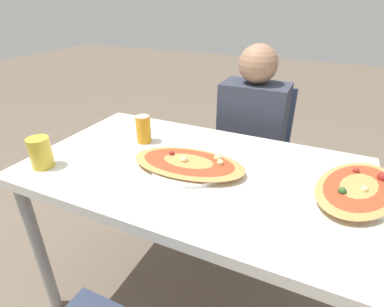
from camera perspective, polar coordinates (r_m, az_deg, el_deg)
name	(u,v)px	position (r m, az deg, el deg)	size (l,w,h in m)	color
ground_plane	(194,298)	(1.69, 0.41, -25.79)	(14.00, 14.00, 0.00)	#6B5B4C
dining_table	(195,184)	(1.21, 0.52, -5.83)	(1.31, 0.76, 0.77)	silver
chair_far_seated	(253,153)	(1.87, 11.55, 0.09)	(0.40, 0.40, 0.91)	#2D3851
person_seated	(251,135)	(1.70, 11.10, 3.52)	(0.35, 0.24, 1.16)	#2D2D38
pizza_main	(189,164)	(1.15, -0.65, -1.98)	(0.46, 0.29, 0.06)	white
soda_can	(143,129)	(1.36, -9.23, 4.60)	(0.07, 0.07, 0.12)	orange
drink_glass	(41,153)	(1.28, -26.88, 0.15)	(0.08, 0.08, 0.12)	gold
pizza_second	(358,189)	(1.15, 29.11, -5.88)	(0.36, 0.47, 0.06)	white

